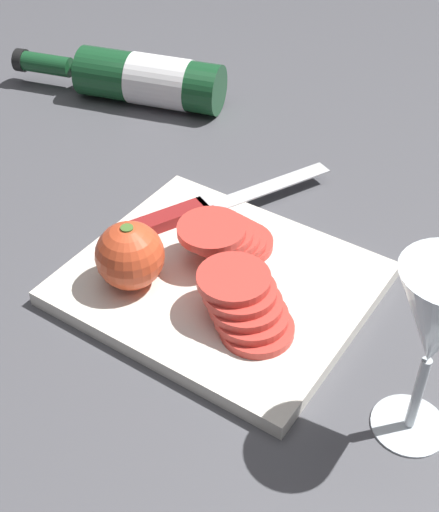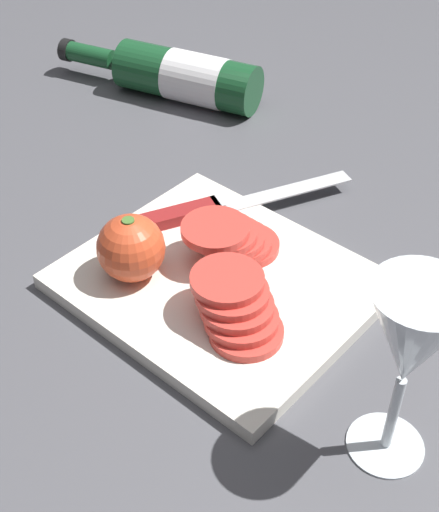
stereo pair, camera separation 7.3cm
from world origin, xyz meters
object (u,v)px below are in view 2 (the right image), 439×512
object	(u,v)px
wine_bottle	(181,76)
wine_glass	(411,344)
tomato_slice_stack_near	(231,237)
whole_tomato	(131,248)
tomato_slice_stack_far	(237,306)
knife	(198,211)

from	to	relation	value
wine_bottle	wine_glass	bearing A→B (deg)	-30.75
wine_glass	tomato_slice_stack_near	distance (m)	0.28
whole_tomato	tomato_slice_stack_far	distance (m)	0.13
tomato_slice_stack_far	whole_tomato	bearing A→B (deg)	-172.19
whole_tomato	tomato_slice_stack_near	xyz separation A→B (m)	(0.06, 0.09, -0.01)
wine_glass	whole_tomato	distance (m)	0.32
whole_tomato	tomato_slice_stack_far	size ratio (longest dim) A/B	0.66
tomato_slice_stack_far	tomato_slice_stack_near	bearing A→B (deg)	133.57
whole_tomato	tomato_slice_stack_near	distance (m)	0.11
tomato_slice_stack_near	tomato_slice_stack_far	distance (m)	0.10
whole_tomato	tomato_slice_stack_near	bearing A→B (deg)	59.00
wine_glass	knife	bearing A→B (deg)	160.34
wine_glass	whole_tomato	size ratio (longest dim) A/B	2.53
wine_glass	knife	size ratio (longest dim) A/B	0.69
wine_bottle	wine_glass	world-z (taller)	wine_glass
wine_bottle	whole_tomato	xyz separation A→B (m)	(0.25, -0.34, 0.02)
wine_glass	tomato_slice_stack_far	size ratio (longest dim) A/B	1.68
tomato_slice_stack_far	wine_glass	bearing A→B (deg)	-4.57
wine_bottle	knife	size ratio (longest dim) A/B	1.24
knife	tomato_slice_stack_near	xyz separation A→B (m)	(0.07, -0.03, 0.02)
knife	tomato_slice_stack_near	world-z (taller)	tomato_slice_stack_near
whole_tomato	tomato_slice_stack_far	xyz separation A→B (m)	(0.13, 0.02, -0.01)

